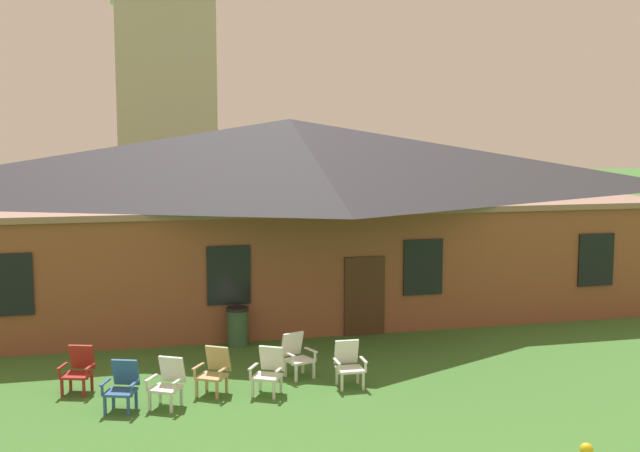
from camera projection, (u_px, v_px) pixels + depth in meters
brick_building at (290, 208)px, 25.37m from camera, size 21.74×10.40×5.78m
dome_tower at (164, 75)px, 40.42m from camera, size 5.18×5.18×18.15m
lawn_chair_by_porch at (79, 368)px, 16.41m from camera, size 0.76×0.81×0.96m
lawn_chair_near_door at (123, 384)px, 15.35m from camera, size 0.77×0.82×0.96m
lawn_chair_left_end at (168, 381)px, 15.56m from camera, size 0.83×0.86×0.96m
lawn_chair_middle at (214, 369)px, 16.32m from camera, size 0.84×0.87×0.96m
lawn_chair_right_end at (269, 370)px, 16.31m from camera, size 0.83×0.86×0.96m
lawn_chair_far_side at (296, 354)px, 17.46m from camera, size 0.77×0.82×0.96m
lawn_chair_under_eave at (348, 362)px, 16.81m from camera, size 0.65×0.68×0.96m
trash_bin at (238, 326)px, 19.97m from camera, size 0.56×0.56×0.98m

